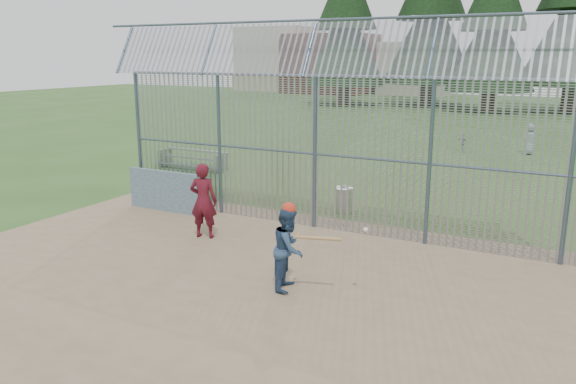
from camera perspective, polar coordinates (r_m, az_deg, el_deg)
The scene contains 12 objects.
ground at distance 12.24m, azimuth -4.40°, elevation -7.90°, with size 120.00×120.00×0.00m, color #2D511E.
dirt_infield at distance 11.85m, azimuth -5.70°, elevation -8.63°, with size 14.00×10.00×0.02m, color #756047.
dugout_wall at distance 16.91m, azimuth -12.47°, elevation 0.12°, with size 2.50×0.12×1.20m, color #38566B.
batter at distance 10.98m, azimuth 0.09°, elevation -5.76°, with size 0.80×0.62×1.64m, color navy.
onlooker at distance 14.16m, azimuth -8.58°, elevation -0.87°, with size 0.69×0.46×1.90m, color maroon.
bg_kid_standing at distance 28.46m, azimuth 23.31°, elevation 4.99°, with size 0.71×0.46×1.46m, color gray.
bg_kid_seated at distance 28.29m, azimuth 17.28°, elevation 4.81°, with size 0.49×0.21×0.84m, color slate.
batting_gear at distance 10.66m, azimuth 0.83°, elevation -2.34°, with size 1.71×0.44×0.61m.
trash_can at distance 16.53m, azimuth 5.67°, elevation -0.78°, with size 0.56×0.56×0.82m.
bleacher at distance 23.17m, azimuth -9.71°, elevation 3.35°, with size 3.00×0.95×0.72m.
backstop_fence at distance 13.89m, azimuth 9.43°, elevation 4.67°, with size 20.09×0.81×5.30m.
distant_buildings at distance 72.30m, azimuth 3.94°, elevation 12.97°, with size 26.50×10.50×8.00m.
Camera 1 is at (6.10, -9.61, 4.50)m, focal length 35.00 mm.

